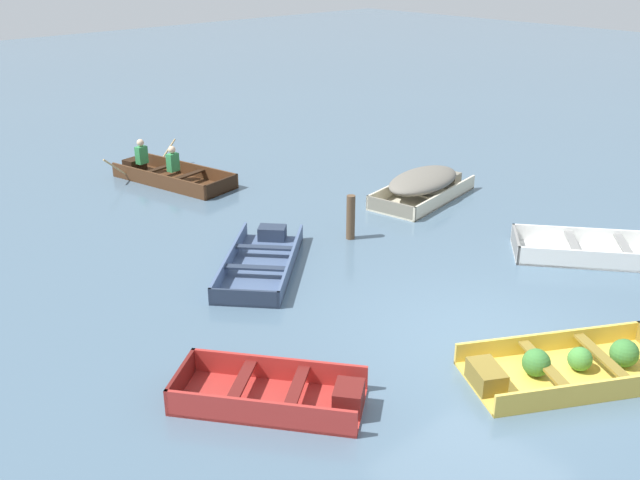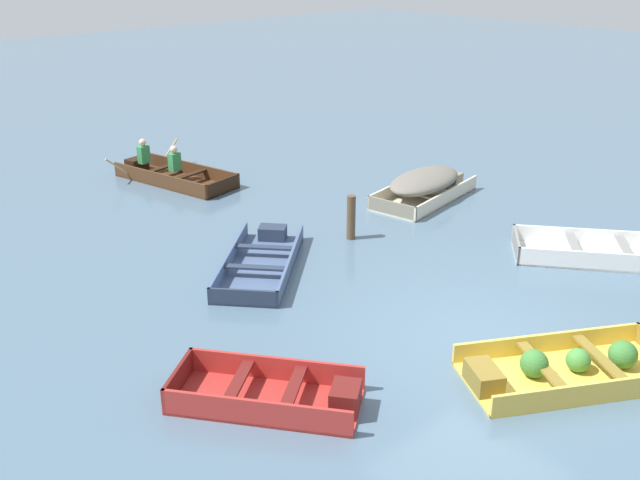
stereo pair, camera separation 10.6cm
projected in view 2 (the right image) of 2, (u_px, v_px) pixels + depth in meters
name	position (u px, v px, depth m)	size (l,w,h in m)	color
ground_plane	(483.00, 342.00, 10.62)	(80.00, 80.00, 0.00)	slate
dinghy_yellow_foreground	(567.00, 368.00, 9.72)	(3.17, 2.59, 0.43)	#E5BC47
skiff_cream_near_moored	(425.00, 184.00, 16.35)	(2.99, 1.70, 0.65)	beige
skiff_slate_blue_mid_moored	(262.00, 261.00, 13.08)	(3.03, 2.85, 0.30)	#475B7F
skiff_red_far_moored	(276.00, 395.00, 9.16)	(2.27, 2.57, 0.37)	#AD2D28
skiff_white_outer_moored	(606.00, 253.00, 13.34)	(2.83, 3.15, 0.36)	white
rowboat_dark_varnish_with_crew	(170.00, 173.00, 17.70)	(2.34, 3.37, 0.92)	#4C2D19
mooring_post	(351.00, 217.00, 14.12)	(0.17, 0.17, 0.91)	brown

